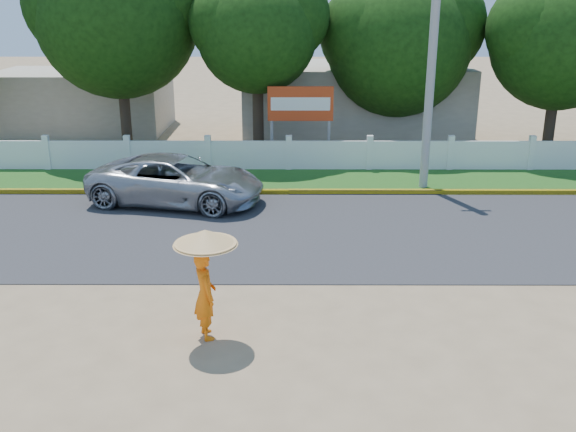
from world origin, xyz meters
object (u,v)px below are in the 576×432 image
at_px(monk_with_parasol, 205,268).
at_px(billboard, 300,108).
at_px(vehicle, 177,180).
at_px(utility_pole, 431,76).

bearing_deg(monk_with_parasol, billboard, 81.82).
xyz_separation_m(vehicle, monk_with_parasol, (1.96, -8.34, 0.66)).
xyz_separation_m(utility_pole, vehicle, (-8.04, -1.79, -2.99)).
xyz_separation_m(monk_with_parasol, billboard, (1.95, 13.58, 0.74)).
distance_m(utility_pole, vehicle, 8.76).
relative_size(utility_pole, monk_with_parasol, 3.47).
bearing_deg(billboard, utility_pole, -39.87).
bearing_deg(vehicle, billboard, -24.52).
bearing_deg(vehicle, monk_with_parasol, -154.56).
height_order(utility_pole, monk_with_parasol, utility_pole).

